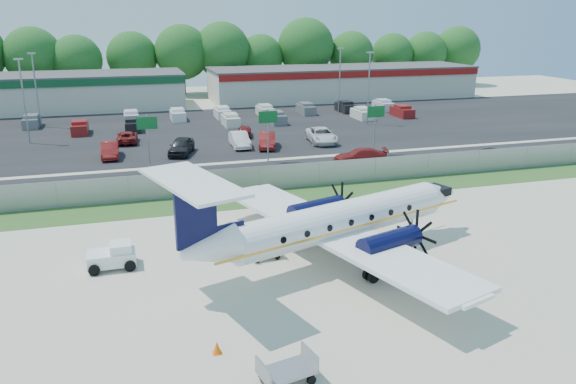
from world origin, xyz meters
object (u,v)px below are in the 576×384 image
object	(u,v)px
aircraft	(335,221)
pushback_tug	(114,256)
baggage_cart_near	(264,251)
baggage_cart_far	(287,370)

from	to	relation	value
aircraft	pushback_tug	distance (m)	12.40
aircraft	baggage_cart_near	bearing A→B (deg)	159.84
pushback_tug	baggage_cart_near	size ratio (longest dim) A/B	1.39
pushback_tug	baggage_cart_near	distance (m)	8.33
baggage_cart_far	pushback_tug	bearing A→B (deg)	116.69
baggage_cart_near	baggage_cart_far	distance (m)	11.51
pushback_tug	baggage_cart_far	xyz separation A→B (m)	(6.29, -12.51, -0.15)
aircraft	baggage_cart_near	world-z (taller)	aircraft
aircraft	baggage_cart_far	distance (m)	11.63
pushback_tug	baggage_cart_near	xyz separation A→B (m)	(8.24, -1.17, -0.24)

